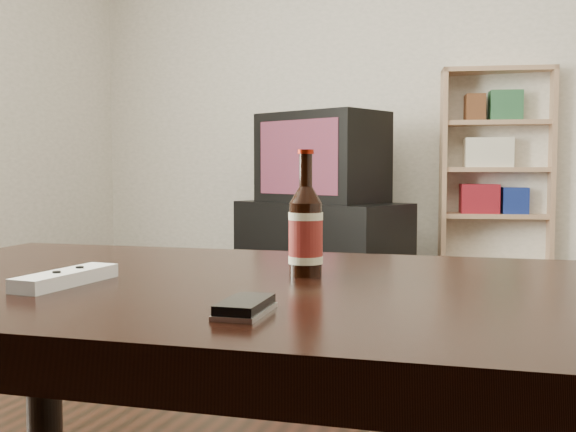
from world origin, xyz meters
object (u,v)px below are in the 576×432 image
(phone, at_px, (245,307))
(bookshelf, at_px, (493,166))
(coffee_table, at_px, (245,322))
(beer_bottle, at_px, (306,232))
(tv, at_px, (322,158))
(remote, at_px, (66,278))
(tv_stand, at_px, (322,236))

(phone, bearing_deg, bookshelf, 84.45)
(coffee_table, bearing_deg, beer_bottle, 47.78)
(bookshelf, bearing_deg, phone, -102.85)
(tv, xyz_separation_m, phone, (0.96, -3.49, -0.24))
(tv, height_order, phone, tv)
(remote, bearing_deg, tv_stand, 102.58)
(tv, relative_size, bookshelf, 0.69)
(bookshelf, bearing_deg, tv_stand, -168.42)
(bookshelf, xyz_separation_m, beer_bottle, (-0.11, -3.65, -0.12))
(beer_bottle, bearing_deg, remote, -146.88)
(bookshelf, bearing_deg, tv, -168.38)
(phone, bearing_deg, beer_bottle, 89.91)
(tv, bearing_deg, coffee_table, -52.82)
(tv_stand, relative_size, tv, 1.22)
(phone, bearing_deg, remote, 159.40)
(bookshelf, distance_m, beer_bottle, 3.65)
(bookshelf, bearing_deg, remote, -107.76)
(bookshelf, bearing_deg, coffee_table, -104.37)
(phone, xyz_separation_m, remote, (-0.33, 0.10, 0.00))
(tv_stand, xyz_separation_m, bookshelf, (1.04, 0.45, 0.46))
(tv, bearing_deg, beer_bottle, -51.26)
(tv, bearing_deg, remote, -57.09)
(tv_stand, height_order, coffee_table, coffee_table)
(tv_stand, xyz_separation_m, coffee_table, (0.86, -3.28, 0.20))
(tv, xyz_separation_m, beer_bottle, (0.94, -3.20, -0.17))
(bookshelf, relative_size, remote, 7.04)
(tv_stand, distance_m, bookshelf, 1.23)
(tv, bearing_deg, phone, -52.25)
(phone, bearing_deg, tv_stand, 101.04)
(tv_stand, xyz_separation_m, tv, (-0.00, -0.00, 0.51))
(remote, bearing_deg, tv, 102.59)
(tv, distance_m, phone, 3.63)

